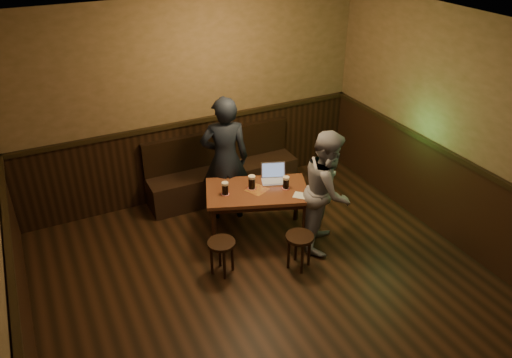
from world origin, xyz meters
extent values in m
cube|color=black|center=(0.00, 0.00, -0.01)|extent=(5.00, 6.00, 0.02)
cube|color=beige|center=(0.00, 0.00, 2.81)|extent=(5.00, 6.00, 0.02)
cube|color=brown|center=(0.00, 3.01, 1.40)|extent=(5.00, 0.02, 2.80)
cube|color=brown|center=(2.51, 0.00, 1.40)|extent=(0.02, 6.00, 2.80)
cube|color=black|center=(0.00, 2.98, 0.55)|extent=(4.98, 0.04, 1.10)
cube|color=black|center=(2.48, 0.00, 0.55)|extent=(0.04, 5.98, 1.10)
cube|color=black|center=(0.00, 2.95, 1.13)|extent=(4.98, 0.06, 0.06)
cube|color=black|center=(-2.45, 0.00, 1.13)|extent=(0.06, 5.98, 0.06)
cube|color=black|center=(2.45, 0.00, 1.13)|extent=(0.06, 5.98, 0.06)
cube|color=black|center=(0.32, 2.71, 0.23)|extent=(2.20, 0.50, 0.45)
cube|color=black|center=(0.32, 2.91, 0.70)|extent=(2.20, 0.10, 0.50)
cube|color=#5E2F1A|center=(0.32, 1.60, 0.65)|extent=(1.43, 1.11, 0.04)
cube|color=black|center=(0.32, 1.60, 0.58)|extent=(1.29, 0.97, 0.07)
cube|color=maroon|center=(0.32, 1.60, 0.68)|extent=(0.31, 0.31, 0.00)
cylinder|color=black|center=(-0.31, 1.52, 0.31)|extent=(0.06, 0.06, 0.63)
cylinder|color=black|center=(-0.11, 2.06, 0.31)|extent=(0.06, 0.06, 0.63)
cylinder|color=black|center=(0.74, 1.14, 0.31)|extent=(0.06, 0.06, 0.63)
cylinder|color=black|center=(0.94, 1.68, 0.31)|extent=(0.06, 0.06, 0.63)
cylinder|color=black|center=(-0.38, 1.10, 0.42)|extent=(0.37, 0.37, 0.04)
cylinder|color=black|center=(-0.26, 1.08, 0.21)|extent=(0.03, 0.03, 0.42)
cylinder|color=black|center=(-0.36, 1.22, 0.21)|extent=(0.03, 0.03, 0.42)
cylinder|color=black|center=(-0.50, 1.12, 0.21)|extent=(0.03, 0.03, 0.42)
cylinder|color=black|center=(-0.40, 0.98, 0.21)|extent=(0.03, 0.03, 0.42)
cylinder|color=black|center=(0.47, 0.80, 0.43)|extent=(0.40, 0.40, 0.04)
cylinder|color=black|center=(0.59, 0.77, 0.21)|extent=(0.04, 0.04, 0.43)
cylinder|color=black|center=(0.50, 0.92, 0.21)|extent=(0.04, 0.04, 0.43)
cylinder|color=black|center=(0.35, 0.83, 0.21)|extent=(0.04, 0.04, 0.43)
cylinder|color=black|center=(0.44, 0.68, 0.21)|extent=(0.04, 0.04, 0.43)
cylinder|color=#A81423|center=(-0.08, 1.68, 0.68)|extent=(0.11, 0.11, 0.00)
cylinder|color=silver|center=(-0.08, 1.68, 0.68)|extent=(0.09, 0.09, 0.00)
cylinder|color=black|center=(-0.08, 1.68, 0.75)|extent=(0.08, 0.08, 0.13)
cylinder|color=beige|center=(-0.08, 1.68, 0.83)|extent=(0.08, 0.08, 0.03)
cylinder|color=#A81423|center=(0.27, 1.66, 0.68)|extent=(0.12, 0.12, 0.00)
cylinder|color=silver|center=(0.27, 1.66, 0.68)|extent=(0.10, 0.10, 0.00)
cylinder|color=black|center=(0.27, 1.66, 0.75)|extent=(0.08, 0.08, 0.14)
cylinder|color=beige|center=(0.27, 1.66, 0.84)|extent=(0.09, 0.09, 0.03)
cylinder|color=#A81423|center=(0.65, 1.48, 0.68)|extent=(0.10, 0.10, 0.00)
cylinder|color=silver|center=(0.65, 1.48, 0.68)|extent=(0.09, 0.09, 0.00)
cylinder|color=black|center=(0.65, 1.48, 0.74)|extent=(0.08, 0.08, 0.13)
cylinder|color=beige|center=(0.65, 1.48, 0.82)|extent=(0.08, 0.08, 0.03)
cube|color=silver|center=(0.59, 1.68, 0.68)|extent=(0.37, 0.31, 0.02)
cube|color=#B2B2B7|center=(0.59, 1.68, 0.69)|extent=(0.32, 0.26, 0.00)
cube|color=silver|center=(0.63, 1.78, 0.79)|extent=(0.31, 0.17, 0.20)
cube|color=#556E9E|center=(0.63, 1.77, 0.79)|extent=(0.28, 0.15, 0.17)
cube|color=silver|center=(0.75, 1.22, 0.68)|extent=(0.26, 0.26, 0.00)
imported|color=black|center=(0.14, 2.19, 0.86)|extent=(0.72, 0.57, 1.73)
imported|color=gray|center=(1.00, 1.07, 0.77)|extent=(0.93, 0.95, 1.54)
camera|label=1|loc=(-2.04, -3.16, 3.85)|focal=35.00mm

